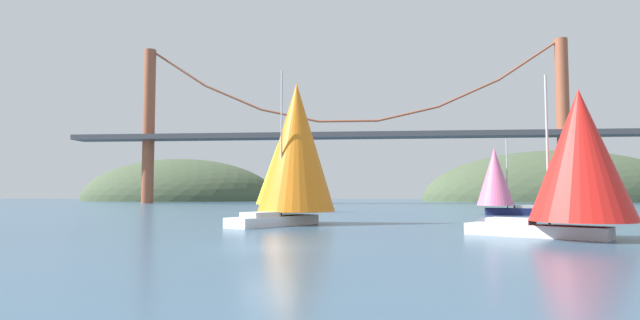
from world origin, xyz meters
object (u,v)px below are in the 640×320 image
sailboat_red_spinnaker (578,159)px  channel_buoy (268,213)px  sailboat_pink_spinnaker (496,179)px  sailboat_orange_sail (296,149)px  sailboat_yellow_sail (279,175)px

sailboat_red_spinnaker → channel_buoy: (-22.28, 23.89, -4.11)m
sailboat_pink_spinnaker → sailboat_red_spinnaker: 31.38m
sailboat_orange_sail → sailboat_red_spinnaker: 21.33m
sailboat_yellow_sail → sailboat_orange_sail: (5.74, -24.75, 1.23)m
sailboat_pink_spinnaker → channel_buoy: 26.64m
sailboat_yellow_sail → channel_buoy: sailboat_yellow_sail is taller
sailboat_pink_spinnaker → sailboat_yellow_sail: (-26.45, 5.40, 0.83)m
channel_buoy → sailboat_yellow_sail: bearing=95.0°
sailboat_yellow_sail → sailboat_orange_sail: sailboat_orange_sail is taller
sailboat_orange_sail → sailboat_red_spinnaker: sailboat_orange_sail is taller
sailboat_yellow_sail → sailboat_red_spinnaker: bearing=-57.4°
sailboat_pink_spinnaker → sailboat_orange_sail: bearing=-136.9°
sailboat_pink_spinnaker → channel_buoy: size_ratio=3.34×
sailboat_yellow_sail → sailboat_red_spinnaker: 43.46m
sailboat_pink_spinnaker → channel_buoy: (-25.34, -7.34, -3.72)m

